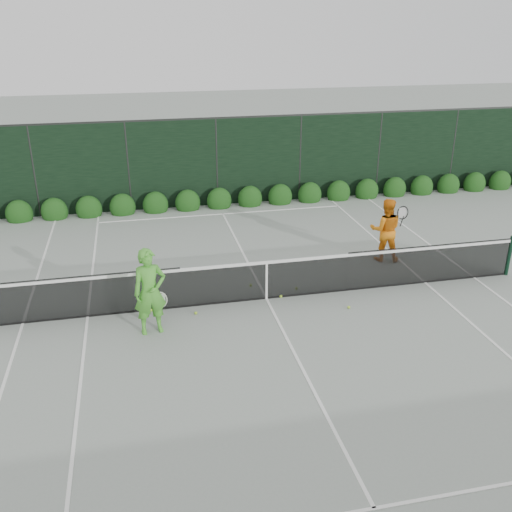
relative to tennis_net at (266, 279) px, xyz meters
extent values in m
plane|color=gray|center=(0.02, 0.00, -0.53)|extent=(80.00, 80.00, 0.00)
cylinder|color=#10301E|center=(6.42, 0.00, 0.00)|extent=(0.10, 0.10, 1.07)
cube|color=black|center=(-4.18, 0.00, -0.02)|extent=(4.40, 0.01, 1.02)
cube|color=black|center=(0.02, 0.00, -0.05)|extent=(4.00, 0.01, 0.96)
cube|color=black|center=(4.22, 0.00, -0.02)|extent=(4.40, 0.01, 1.02)
cube|color=white|center=(0.02, 0.00, 0.41)|extent=(12.80, 0.03, 0.07)
cube|color=black|center=(0.02, 0.00, -0.51)|extent=(12.80, 0.02, 0.04)
cube|color=white|center=(0.02, 0.00, -0.07)|extent=(0.05, 0.03, 0.91)
imported|color=green|center=(-2.69, -0.94, 0.41)|extent=(0.76, 0.57, 1.88)
torus|color=silver|center=(-2.49, -0.84, 0.15)|extent=(0.30, 0.04, 0.30)
cylinder|color=black|center=(-2.49, -0.84, -0.09)|extent=(0.10, 0.03, 0.30)
imported|color=orange|center=(3.71, 1.61, 0.34)|extent=(1.01, 0.90, 1.75)
torus|color=black|center=(4.06, 1.41, 0.87)|extent=(0.30, 0.08, 0.30)
cylinder|color=black|center=(4.06, 1.41, 0.63)|extent=(0.10, 0.03, 0.30)
cube|color=white|center=(-5.46, 0.00, -0.53)|extent=(0.06, 23.77, 0.01)
cube|color=white|center=(5.51, 0.00, -0.53)|extent=(0.06, 23.77, 0.01)
cube|color=white|center=(-4.09, 0.00, -0.53)|extent=(0.06, 23.77, 0.01)
cube|color=white|center=(4.14, 0.00, -0.53)|extent=(0.06, 23.77, 0.01)
cube|color=white|center=(0.02, 11.88, -0.53)|extent=(11.03, 0.06, 0.01)
cube|color=white|center=(0.02, 6.40, -0.53)|extent=(8.23, 0.06, 0.01)
cube|color=white|center=(0.02, -6.40, -0.53)|extent=(8.23, 0.06, 0.01)
cube|color=white|center=(0.02, 0.00, -0.53)|extent=(0.06, 12.80, 0.01)
cube|color=black|center=(0.02, 7.50, 0.97)|extent=(32.00, 0.06, 3.00)
cube|color=#262826|center=(0.02, 7.50, 2.50)|extent=(32.00, 0.06, 0.06)
cylinder|color=#262826|center=(-5.98, 7.50, 0.97)|extent=(0.08, 0.08, 3.00)
cylinder|color=#262826|center=(-2.98, 7.50, 0.97)|extent=(0.08, 0.08, 3.00)
cylinder|color=#262826|center=(0.02, 7.50, 0.97)|extent=(0.08, 0.08, 3.00)
cylinder|color=#262826|center=(3.02, 7.50, 0.97)|extent=(0.08, 0.08, 3.00)
cylinder|color=#262826|center=(6.02, 7.50, 0.97)|extent=(0.08, 0.08, 3.00)
cylinder|color=#262826|center=(9.02, 7.50, 0.97)|extent=(0.08, 0.08, 3.00)
ellipsoid|color=#103B10|center=(-6.58, 7.15, -0.30)|extent=(0.86, 0.65, 0.94)
ellipsoid|color=#103B10|center=(-5.48, 7.15, -0.30)|extent=(0.86, 0.65, 0.94)
ellipsoid|color=#103B10|center=(-4.38, 7.15, -0.30)|extent=(0.86, 0.65, 0.94)
ellipsoid|color=#103B10|center=(-3.28, 7.15, -0.30)|extent=(0.86, 0.65, 0.94)
ellipsoid|color=#103B10|center=(-2.18, 7.15, -0.30)|extent=(0.86, 0.65, 0.94)
ellipsoid|color=#103B10|center=(-1.08, 7.15, -0.30)|extent=(0.86, 0.65, 0.94)
ellipsoid|color=#103B10|center=(0.02, 7.15, -0.30)|extent=(0.86, 0.65, 0.94)
ellipsoid|color=#103B10|center=(1.12, 7.15, -0.30)|extent=(0.86, 0.65, 0.94)
ellipsoid|color=#103B10|center=(2.22, 7.15, -0.30)|extent=(0.86, 0.65, 0.94)
ellipsoid|color=#103B10|center=(3.32, 7.15, -0.30)|extent=(0.86, 0.65, 0.94)
ellipsoid|color=#103B10|center=(4.42, 7.15, -0.30)|extent=(0.86, 0.65, 0.94)
ellipsoid|color=#103B10|center=(5.52, 7.15, -0.30)|extent=(0.86, 0.65, 0.94)
ellipsoid|color=#103B10|center=(6.62, 7.15, -0.30)|extent=(0.86, 0.65, 0.94)
ellipsoid|color=#103B10|center=(7.72, 7.15, -0.30)|extent=(0.86, 0.65, 0.94)
ellipsoid|color=#103B10|center=(8.82, 7.15, -0.30)|extent=(0.86, 0.65, 0.94)
ellipsoid|color=#103B10|center=(9.92, 7.15, -0.30)|extent=(0.86, 0.65, 0.94)
ellipsoid|color=#103B10|center=(11.02, 7.15, -0.30)|extent=(0.86, 0.65, 0.94)
sphere|color=#AAD930|center=(-0.20, 0.74, -0.50)|extent=(0.07, 0.07, 0.07)
sphere|color=#AAD930|center=(1.76, -0.88, -0.50)|extent=(0.07, 0.07, 0.07)
sphere|color=#AAD930|center=(-1.71, -0.40, -0.50)|extent=(0.07, 0.07, 0.07)
sphere|color=#AAD930|center=(0.86, 0.32, -0.50)|extent=(0.07, 0.07, 0.07)
sphere|color=#AAD930|center=(-2.69, -0.05, -0.50)|extent=(0.07, 0.07, 0.07)
sphere|color=#AAD930|center=(0.38, -0.02, -0.50)|extent=(0.07, 0.07, 0.07)
sphere|color=#AAD930|center=(-2.80, 0.05, -0.50)|extent=(0.07, 0.07, 0.07)
camera|label=1|loc=(-2.81, -11.74, 5.71)|focal=40.00mm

